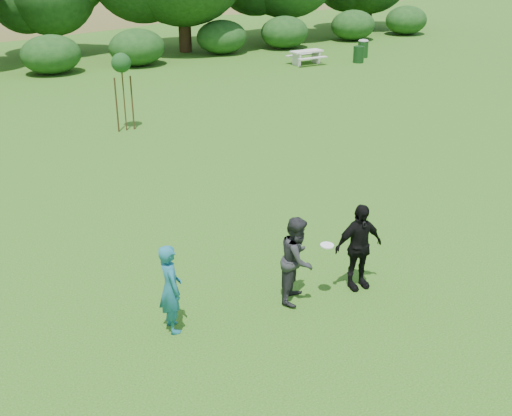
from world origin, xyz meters
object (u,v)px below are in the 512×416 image
Objects in this scene: sapling at (121,65)px; trash_can_near at (359,54)px; player_teal at (170,288)px; player_black at (359,247)px; trash_can_lidded at (363,48)px; player_grey at (297,259)px; picnic_table at (306,55)px.

trash_can_near is at bearing 20.48° from sapling.
sapling reaches higher than player_teal.
player_teal is 1.93× the size of trash_can_near.
player_black reaches higher than trash_can_near.
player_black reaches higher than trash_can_lidded.
player_black is at bearing -52.42° from player_grey.
player_teal is 0.97× the size of player_grey.
trash_can_near is at bearing 5.83° from player_grey.
player_grey is 13.22m from sapling.
player_black is at bearing -122.65° from picnic_table.
player_teal is at bearing -130.60° from picnic_table.
trash_can_near is at bearing 56.78° from player_black.
trash_can_lidded is (17.14, 7.05, -1.88)m from sapling.
player_black is 1.03× the size of picnic_table.
picnic_table is 1.71× the size of trash_can_lidded.
player_black is at bearing -129.97° from trash_can_lidded.
sapling is at bearing -159.52° from trash_can_near.
player_grey is 25.62m from trash_can_near.
player_teal is at bearing -106.84° from sapling.
trash_can_lidded is at bearing 5.48° from player_grey.
trash_can_near is 17.08m from sapling.
sapling is at bearing -151.83° from picnic_table.
sapling is 14.96m from picnic_table.
trash_can_near is (15.84, 19.25, -0.48)m from player_black.
trash_can_lidded is at bearing 0.66° from picnic_table.
player_teal is 2.60m from player_grey.
player_black is 26.58m from trash_can_lidded.
picnic_table is at bearing 63.57° from player_black.
trash_can_near is 0.32× the size of sapling.
player_grey is at bearing 175.86° from player_black.
trash_can_near is (19.76, 18.70, -0.42)m from player_teal.
player_black is at bearing -129.44° from trash_can_near.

